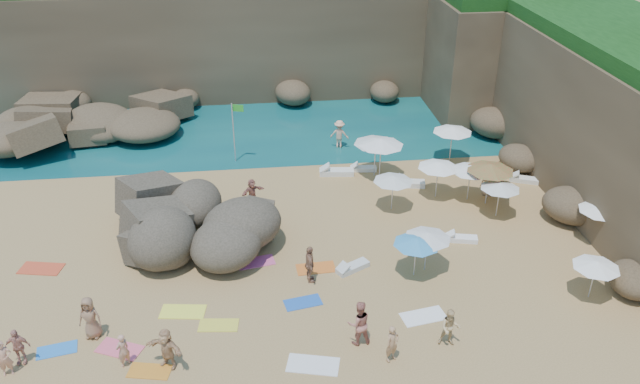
{
  "coord_description": "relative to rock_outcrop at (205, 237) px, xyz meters",
  "views": [
    {
      "loc": [
        -1.16,
        -24.01,
        17.01
      ],
      "look_at": [
        2.0,
        3.0,
        2.0
      ],
      "focal_mm": 35.0,
      "sensor_mm": 36.0,
      "label": 1
    }
  ],
  "objects": [
    {
      "name": "towel_7",
      "position": [
        -7.39,
        -1.85,
        0.02
      ],
      "size": [
        2.09,
        1.33,
        0.03
      ],
      "primitive_type": "cube",
      "rotation": [
        0.0,
        0.0,
        -0.2
      ],
      "color": "#D24425",
      "rests_on": "ground"
    },
    {
      "name": "lounger_1",
      "position": [
        9.17,
        6.31,
        0.12
      ],
      "size": [
        1.62,
        0.68,
        0.24
      ],
      "primitive_type": "cube",
      "rotation": [
        0.0,
        0.0,
        -0.1
      ],
      "color": "silver",
      "rests_on": "ground"
    },
    {
      "name": "person_stand_2",
      "position": [
        8.21,
        9.8,
        0.93
      ],
      "size": [
        1.29,
        0.84,
        1.85
      ],
      "primitive_type": "imported",
      "rotation": [
        0.0,
        0.0,
        2.82
      ],
      "color": "#F8B58D",
      "rests_on": "ground"
    },
    {
      "name": "person_lie_2",
      "position": [
        -4.04,
        -6.82,
        0.25
      ],
      "size": [
        1.22,
        1.97,
        0.49
      ],
      "primitive_type": "imported",
      "rotation": [
        0.0,
        0.0,
        -0.18
      ],
      "color": "#8E6547",
      "rests_on": "ground"
    },
    {
      "name": "person_lie_5",
      "position": [
        9.81,
        -8.9,
        0.31
      ],
      "size": [
        1.11,
        1.75,
        0.61
      ],
      "primitive_type": "imported",
      "rotation": [
        0.0,
        0.0,
        -0.21
      ],
      "color": "#D7B37A",
      "rests_on": "ground"
    },
    {
      "name": "parasol_7",
      "position": [
        14.26,
        2.19,
        1.91
      ],
      "size": [
        2.2,
        2.2,
        2.08
      ],
      "color": "silver",
      "rests_on": "ground"
    },
    {
      "name": "parasol_10",
      "position": [
        9.6,
        -4.29,
        1.82
      ],
      "size": [
        2.1,
        2.1,
        1.98
      ],
      "color": "silver",
      "rests_on": "ground"
    },
    {
      "name": "lounger_0",
      "position": [
        11.35,
        4.11,
        0.15
      ],
      "size": [
        2.07,
        1.03,
        0.31
      ],
      "primitive_type": "cube",
      "rotation": [
        0.0,
        0.0,
        -0.19
      ],
      "color": "silver",
      "rests_on": "ground"
    },
    {
      "name": "towel_13",
      "position": [
        9.29,
        -7.18,
        0.02
      ],
      "size": [
        1.97,
        1.22,
        0.03
      ],
      "primitive_type": "cube",
      "rotation": [
        0.0,
        0.0,
        0.17
      ],
      "color": "white",
      "rests_on": "ground"
    },
    {
      "name": "lounger_4",
      "position": [
        18.26,
        3.8,
        0.13
      ],
      "size": [
        1.81,
        1.19,
        0.27
      ],
      "primitive_type": "cube",
      "rotation": [
        0.0,
        0.0,
        -0.39
      ],
      "color": "silver",
      "rests_on": "ground"
    },
    {
      "name": "parasol_3",
      "position": [
        9.87,
        1.64,
        1.84
      ],
      "size": [
        2.12,
        2.12,
        2.01
      ],
      "color": "silver",
      "rests_on": "ground"
    },
    {
      "name": "person_stand_1",
      "position": [
        6.34,
        -8.37,
        0.97
      ],
      "size": [
        1.02,
        0.83,
        1.94
      ],
      "primitive_type": "imported",
      "rotation": [
        0.0,
        0.0,
        3.25
      ],
      "color": "#B76D5B",
      "rests_on": "ground"
    },
    {
      "name": "person_stand_6",
      "position": [
        -2.56,
        -8.56,
        0.72
      ],
      "size": [
        0.62,
        0.62,
        1.45
      ],
      "primitive_type": "imported",
      "rotation": [
        0.0,
        0.0,
        3.93
      ],
      "color": "tan",
      "rests_on": "ground"
    },
    {
      "name": "parasol_9",
      "position": [
        10.19,
        -3.95,
        1.86
      ],
      "size": [
        2.14,
        2.14,
        2.02
      ],
      "color": "silver",
      "rests_on": "ground"
    },
    {
      "name": "lounger_2",
      "position": [
        7.5,
        5.99,
        0.16
      ],
      "size": [
        2.09,
        0.89,
        0.32
      ],
      "primitive_type": "cube",
      "rotation": [
        0.0,
        0.0,
        -0.1
      ],
      "color": "white",
      "rests_on": "ground"
    },
    {
      "name": "person_stand_5",
      "position": [
        2.47,
        3.06,
        0.74
      ],
      "size": [
        1.38,
        1.05,
        1.49
      ],
      "primitive_type": "imported",
      "rotation": [
        0.0,
        0.0,
        0.54
      ],
      "color": "#A96454",
      "rests_on": "ground"
    },
    {
      "name": "parasol_2",
      "position": [
        14.75,
        7.09,
        2.08
      ],
      "size": [
        2.4,
        2.4,
        2.27
      ],
      "color": "silver",
      "rests_on": "ground"
    },
    {
      "name": "cliff_right",
      "position": [
        22.85,
        5.35,
        4.0
      ],
      "size": [
        8.0,
        30.0,
        8.0
      ],
      "primitive_type": "cube",
      "color": "brown",
      "rests_on": "ground"
    },
    {
      "name": "lounger_5",
      "position": [
        6.91,
        -3.59,
        0.13
      ],
      "size": [
        1.69,
        1.26,
        0.25
      ],
      "primitive_type": "cube",
      "rotation": [
        0.0,
        0.0,
        0.5
      ],
      "color": "silver",
      "rests_on": "ground"
    },
    {
      "name": "parasol_1",
      "position": [
        9.71,
        5.64,
        2.23
      ],
      "size": [
        2.57,
        2.57,
        2.43
      ],
      "color": "silver",
      "rests_on": "ground"
    },
    {
      "name": "rock_promontory",
      "position": [
        -7.15,
        13.35,
        0.0
      ],
      "size": [
        12.0,
        7.0,
        2.0
      ],
      "primitive_type": null,
      "color": "brown",
      "rests_on": "ground"
    },
    {
      "name": "parasol_6",
      "position": [
        15.11,
        1.63,
        2.21
      ],
      "size": [
        2.54,
        2.54,
        2.4
      ],
      "color": "silver",
      "rests_on": "ground"
    },
    {
      "name": "parasol_4",
      "position": [
        15.21,
        0.31,
        1.79
      ],
      "size": [
        2.06,
        2.06,
        1.95
      ],
      "color": "silver",
      "rests_on": "ground"
    },
    {
      "name": "towel_10",
      "position": [
        5.23,
        -3.29,
        0.02
      ],
      "size": [
        1.83,
        0.99,
        0.03
      ],
      "primitive_type": "cube",
      "rotation": [
        0.0,
        0.0,
        0.06
      ],
      "color": "orange",
      "rests_on": "ground"
    },
    {
      "name": "towel_8",
      "position": [
        4.4,
        -5.7,
        0.01
      ],
      "size": [
        1.7,
        1.08,
        0.03
      ],
      "primitive_type": "cube",
      "rotation": [
        0.0,
        0.0,
        0.19
      ],
      "color": "blue",
      "rests_on": "ground"
    },
    {
      "name": "marina_masts",
      "position": [
        -12.65,
        27.35,
        3.0
      ],
      "size": [
        3.1,
        0.1,
        6.0
      ],
      "color": "white",
      "rests_on": "ground"
    },
    {
      "name": "person_stand_3",
      "position": [
        4.86,
        -4.22,
        0.91
      ],
      "size": [
        0.53,
        1.1,
        1.81
      ],
      "primitive_type": "imported",
      "rotation": [
        0.0,
        0.0,
        1.66
      ],
      "color": "#9A694D",
      "rests_on": "ground"
    },
    {
      "name": "person_lie_3",
      "position": [
        -0.93,
        -8.81,
        0.23
      ],
      "size": [
        2.21,
        2.25,
        0.45
      ],
      "primitive_type": "imported",
      "rotation": [
        0.0,
        0.0,
        -0.53
      ],
      "color": "tan",
      "rests_on": "ground"
    },
    {
      "name": "parasol_0",
      "position": [
        9.95,
        5.32,
        2.29
      ],
      "size": [
        2.64,
        2.64,
        2.49
      ],
      "color": "silver",
      "rests_on": "ground"
    },
    {
      "name": "cliff_back",
      "position": [
        5.85,
        22.35,
        4.0
      ],
      "size": [
        44.0,
        8.0,
        8.0
      ],
      "primitive_type": "cube",
      "color": "brown",
      "rests_on": "ground"
    },
    {
      "name": "towel_1",
      "position": [
        -2.92,
        -7.69,
        0.02
      ],
      "size": [
        1.95,
        1.51,
        0.03
      ],
      "primitive_type": "cube",
      "rotation": [
        0.0,
        0.0,
        -0.42
      ],
      "color": "#EC5B71",
      "rests_on": "ground"
    },
    {
      "name": "towel_9",
      "position": [
        2.49,
        -2.49,
        0.02
      ],
      "size": [
        1.84,
        1.14,
        0.03
      ],
      "primitive_type": "cube",
      "rotation": [
        0.0,
        0.0,
        0.17
      ],
      "color": "#D7538E",
      "rests_on": "ground"
    },
    {
      "name": "towel_12",
      "position": [
        0.85,
        -6.74,
        0.01
      ],
      "size": [
        1.68,
        0.97,
        0.03
      ],
      "primitive_type": "cube",
      "rotation": [
        0.0,
        0.0,
        -0.11
      ],
      "color": "yellow",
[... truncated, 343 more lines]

